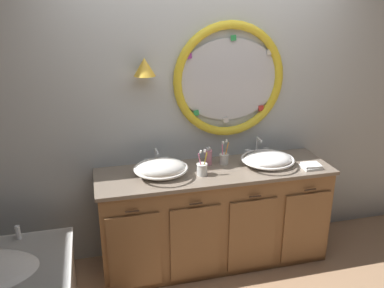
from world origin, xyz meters
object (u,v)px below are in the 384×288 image
Objects in this scene: toothbrush_holder_left at (202,169)px; soap_dispenser at (209,157)px; sink_basin_right at (268,159)px; folded_hand_towel at (311,166)px; sink_basin_left at (161,169)px; toothbrush_holder_right at (224,158)px.

toothbrush_holder_left is 0.23m from soap_dispenser.
toothbrush_holder_left is 1.38× the size of soap_dispenser.
sink_basin_right is 0.59m from toothbrush_holder_left.
sink_basin_right is 0.36m from folded_hand_towel.
sink_basin_left is 2.71× the size of folded_hand_towel.
sink_basin_left is 0.91m from sink_basin_right.
toothbrush_holder_right is at bearing 159.24° from sink_basin_right.
toothbrush_holder_left is at bearing -119.40° from soap_dispenser.
sink_basin_left is at bearing 180.00° from sink_basin_right.
sink_basin_right is at bearing 4.90° from toothbrush_holder_left.
toothbrush_holder_right is 0.13m from soap_dispenser.
soap_dispenser is (0.11, 0.20, 0.01)m from toothbrush_holder_left.
sink_basin_right is 0.37m from toothbrush_holder_right.
toothbrush_holder_left is 0.92m from folded_hand_towel.
folded_hand_towel is at bearing -19.53° from soap_dispenser.
toothbrush_holder_left is 1.00× the size of toothbrush_holder_right.
sink_basin_left is at bearing 171.14° from toothbrush_holder_left.
sink_basin_left is 2.68× the size of soap_dispenser.
toothbrush_holder_right reaches higher than folded_hand_towel.
sink_basin_right is at bearing -20.76° from toothbrush_holder_right.
soap_dispenser reaches higher than sink_basin_right.
soap_dispenser reaches higher than folded_hand_towel.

